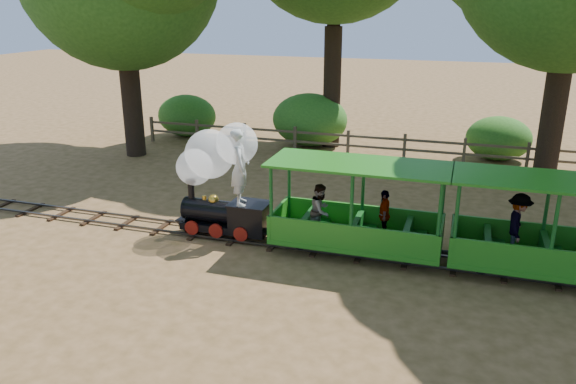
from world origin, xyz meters
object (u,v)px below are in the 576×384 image
(locomotive, at_px, (218,171))
(carriage_rear, at_px, (543,240))
(carriage_front, at_px, (354,220))
(fence, at_px, (376,144))

(locomotive, bearing_deg, carriage_rear, -0.28)
(carriage_front, xyz_separation_m, fence, (-0.82, 8.01, -0.23))
(fence, bearing_deg, carriage_rear, -59.72)
(locomotive, bearing_deg, fence, 73.05)
(locomotive, distance_m, fence, 8.37)
(locomotive, bearing_deg, carriage_front, -1.21)
(carriage_front, relative_size, fence, 0.21)
(carriage_front, bearing_deg, fence, 95.82)
(carriage_rear, bearing_deg, carriage_front, -179.50)
(locomotive, height_order, carriage_rear, locomotive)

